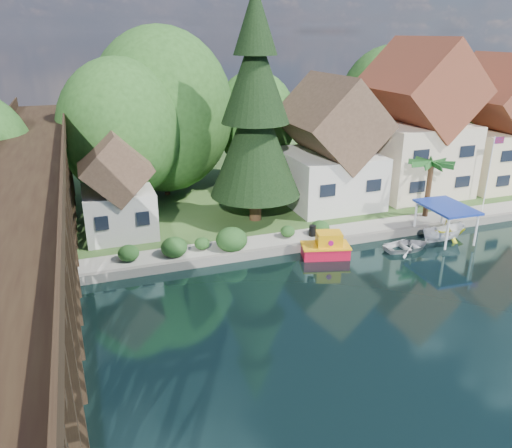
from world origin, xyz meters
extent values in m
plane|color=black|center=(0.00, 0.00, 0.00)|extent=(140.00, 140.00, 0.00)
cube|color=#2D4C1E|center=(0.00, 34.00, 0.25)|extent=(140.00, 52.00, 0.50)
cube|color=slate|center=(4.00, 8.00, 0.31)|extent=(60.00, 0.40, 0.62)
cube|color=gray|center=(6.00, 9.30, 0.53)|extent=(50.00, 2.60, 0.06)
cube|color=black|center=(-16.00, -6.40, 4.00)|extent=(4.00, 0.36, 8.00)
cube|color=black|center=(-16.00, -3.20, 4.00)|extent=(4.00, 0.36, 8.00)
cube|color=black|center=(-16.00, 0.00, 4.00)|extent=(4.00, 0.36, 8.00)
cube|color=black|center=(-16.00, 3.20, 4.00)|extent=(4.00, 0.36, 8.00)
cube|color=black|center=(-16.00, 6.40, 4.00)|extent=(4.00, 0.36, 8.00)
cube|color=black|center=(-16.00, 9.60, 4.00)|extent=(4.00, 0.36, 8.00)
cube|color=black|center=(-16.00, 12.80, 4.00)|extent=(4.00, 0.36, 8.00)
cube|color=black|center=(-16.00, 16.00, 4.00)|extent=(4.00, 0.36, 8.00)
cube|color=black|center=(-16.00, 19.20, 4.00)|extent=(4.00, 0.36, 8.00)
cube|color=black|center=(-16.00, 22.40, 4.00)|extent=(4.00, 0.36, 8.00)
cube|color=black|center=(-16.00, 25.60, 4.00)|extent=(4.00, 0.36, 8.00)
cube|color=black|center=(-14.25, 6.00, 8.05)|extent=(0.35, 44.00, 0.35)
cube|color=black|center=(-16.00, 6.00, 8.35)|extent=(4.00, 44.00, 0.30)
cube|color=black|center=(-14.00, 6.00, 8.90)|extent=(0.12, 44.00, 0.80)
cube|color=beige|center=(7.00, 16.00, 2.75)|extent=(7.50, 8.00, 4.50)
cube|color=#4C3628|center=(7.00, 16.00, 7.70)|extent=(7.64, 8.64, 7.64)
cube|color=black|center=(4.90, 11.96, 2.98)|extent=(1.35, 0.08, 1.00)
cube|color=black|center=(9.10, 11.96, 2.98)|extent=(1.35, 0.08, 1.00)
cube|color=beige|center=(16.00, 16.50, 3.75)|extent=(8.50, 8.50, 6.50)
cube|color=brown|center=(16.00, 16.50, 10.06)|extent=(8.65, 9.18, 8.65)
cube|color=black|center=(13.62, 12.21, 4.08)|extent=(1.53, 0.08, 1.00)
cube|color=black|center=(18.38, 12.21, 4.08)|extent=(1.53, 0.08, 1.00)
cube|color=beige|center=(25.00, 16.00, 3.25)|extent=(8.00, 8.00, 5.50)
cube|color=brown|center=(25.00, 16.00, 8.88)|extent=(8.15, 8.64, 8.15)
cube|color=black|center=(22.76, 11.96, 3.53)|extent=(1.44, 0.08, 1.00)
cube|color=beige|center=(-11.00, 14.50, 2.25)|extent=(5.00, 5.00, 3.50)
cube|color=#4C3628|center=(-11.00, 14.50, 5.80)|extent=(5.09, 5.40, 5.09)
cube|color=black|center=(-12.40, 11.96, 2.43)|extent=(0.90, 0.08, 1.00)
cube|color=black|center=(-9.60, 11.96, 2.43)|extent=(0.90, 0.08, 1.00)
cylinder|color=#382314|center=(-10.00, 19.00, 2.75)|extent=(0.50, 0.50, 4.50)
ellipsoid|color=#22491A|center=(-10.00, 19.00, 7.50)|extent=(4.40, 4.40, 5.06)
cylinder|color=#382314|center=(-6.00, 23.00, 2.98)|extent=(0.50, 0.50, 4.95)
ellipsoid|color=#22491A|center=(-6.00, 23.00, 8.20)|extent=(5.00, 5.00, 5.75)
cylinder|color=#382314|center=(3.00, 24.00, 2.52)|extent=(0.50, 0.50, 4.05)
ellipsoid|color=#22491A|center=(3.00, 24.00, 6.80)|extent=(4.00, 4.00, 4.60)
cylinder|color=#382314|center=(18.00, 24.00, 2.75)|extent=(0.50, 0.50, 4.50)
ellipsoid|color=#22491A|center=(18.00, 24.00, 7.50)|extent=(4.60, 4.60, 5.29)
cylinder|color=#382314|center=(26.00, 20.00, 2.30)|extent=(0.50, 0.50, 3.60)
ellipsoid|color=#22491A|center=(26.00, 20.00, 6.10)|extent=(3.80, 3.80, 4.37)
ellipsoid|color=#1D4318|center=(-8.00, 9.20, 1.27)|extent=(1.98, 1.98, 1.53)
ellipsoid|color=#1D4318|center=(-6.00, 9.50, 1.09)|extent=(1.54, 1.54, 1.19)
ellipsoid|color=#1D4318|center=(-4.00, 9.00, 1.35)|extent=(2.20, 2.20, 1.70)
ellipsoid|color=#1D4318|center=(-11.00, 9.40, 1.18)|extent=(1.76, 1.76, 1.36)
ellipsoid|color=#1D4318|center=(0.50, 9.60, 1.09)|extent=(1.54, 1.54, 1.19)
ellipsoid|color=#1D4318|center=(3.00, 9.30, 1.18)|extent=(1.76, 1.76, 1.36)
cylinder|color=#382314|center=(-0.47, 14.00, 2.11)|extent=(0.97, 0.97, 3.23)
cone|color=black|center=(-0.47, 14.00, 6.96)|extent=(7.10, 7.10, 8.61)
cone|color=black|center=(-0.47, 14.00, 11.80)|extent=(5.17, 5.17, 6.99)
cone|color=black|center=(-0.47, 14.00, 15.57)|extent=(3.23, 3.23, 4.84)
cylinder|color=#382314|center=(12.92, 9.94, 2.64)|extent=(0.43, 0.43, 4.29)
ellipsoid|color=#18481A|center=(12.92, 9.94, 4.98)|extent=(4.61, 4.61, 0.97)
cylinder|color=white|center=(18.17, 9.25, 3.72)|extent=(0.09, 0.09, 6.44)
cube|color=#A01B0B|center=(18.68, 9.24, 6.57)|extent=(0.92, 0.06, 0.55)
cube|color=#BA0C29|center=(2.10, 6.64, 0.37)|extent=(3.54, 2.49, 0.86)
cube|color=orange|center=(2.10, 6.64, 0.83)|extent=(3.68, 2.62, 0.11)
cube|color=orange|center=(2.31, 6.58, 1.28)|extent=(1.99, 1.69, 1.07)
cylinder|color=black|center=(1.17, 6.89, 1.98)|extent=(0.47, 0.47, 0.75)
cylinder|color=#9E0C58|center=(2.14, 5.94, 1.28)|extent=(0.39, 0.18, 0.39)
cylinder|color=#9E0C58|center=(2.48, 7.22, 1.28)|extent=(0.39, 0.18, 0.39)
cylinder|color=#9E0C58|center=(3.14, 6.36, 1.28)|extent=(0.18, 0.39, 0.39)
imported|color=silver|center=(8.28, 5.71, 0.38)|extent=(3.66, 2.64, 0.75)
imported|color=white|center=(11.69, 6.15, 0.68)|extent=(3.57, 1.47, 1.36)
cube|color=navy|center=(11.69, 6.15, 2.72)|extent=(3.17, 4.48, 0.16)
cylinder|color=white|center=(12.83, 4.20, 1.50)|extent=(0.16, 0.16, 2.45)
cylinder|color=white|center=(12.99, 8.01, 1.50)|extent=(0.16, 0.16, 2.45)
cylinder|color=white|center=(10.38, 4.30, 1.50)|extent=(0.16, 0.16, 2.45)
cylinder|color=white|center=(10.54, 8.11, 1.50)|extent=(0.16, 0.16, 2.45)
imported|color=#CCCE16|center=(12.48, 6.64, 0.74)|extent=(3.37, 3.10, 1.49)
camera|label=1|loc=(-13.10, -21.71, 14.74)|focal=35.00mm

